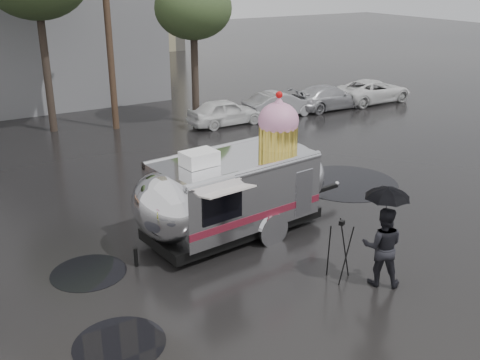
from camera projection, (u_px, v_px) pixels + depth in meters
ground at (217, 287)px, 12.68m from camera, size 120.00×120.00×0.00m
puddles at (170, 279)px, 12.96m from camera, size 16.99×9.04×0.01m
utility_pole at (108, 22)px, 23.47m from camera, size 1.60×0.28×9.00m
tree_right at (193, 9)px, 24.18m from camera, size 3.36×3.36×6.42m
parked_cars at (310, 98)px, 27.70m from camera, size 13.20×1.90×1.50m
airstream_trailer at (236, 187)px, 14.78m from camera, size 6.99×3.14×3.78m
person_right at (382, 246)px, 12.50m from camera, size 1.00×0.96×1.87m
umbrella_black at (387, 204)px, 12.13m from camera, size 1.22×1.22×2.38m
tripod at (340, 245)px, 12.72m from camera, size 0.61×0.56×1.48m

